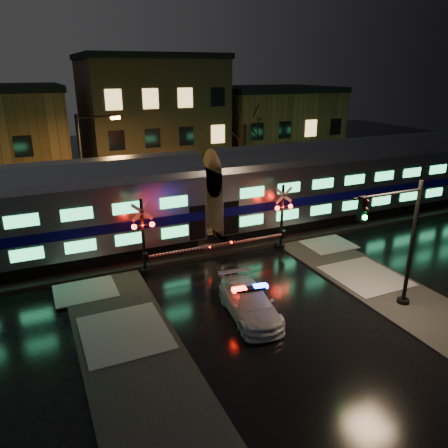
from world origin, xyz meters
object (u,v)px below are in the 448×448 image
Objects in this scene: crossing_signal_right at (277,224)px; traffic_light at (397,245)px; police_car at (250,303)px; crossing_signal_left at (150,244)px; streetlight at (87,170)px.

traffic_light is at bearing -82.41° from crossing_signal_right.
police_car is 7.05m from traffic_light.
crossing_signal_left is 0.99× the size of traffic_light.
police_car is 0.81× the size of crossing_signal_left.
traffic_light reaches higher than police_car.
crossing_signal_right is at bearing -33.63° from streetlight.
streetlight reaches higher than crossing_signal_left.
crossing_signal_right is 7.94m from crossing_signal_left.
police_car is at bearing -65.04° from crossing_signal_left.
crossing_signal_left is at bearing -72.42° from streetlight.
streetlight is at bearing 118.53° from police_car.
crossing_signal_left reaches higher than police_car.
crossing_signal_right is 0.72× the size of streetlight.
crossing_signal_left is 0.75× the size of streetlight.
crossing_signal_right is 0.96× the size of traffic_light.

